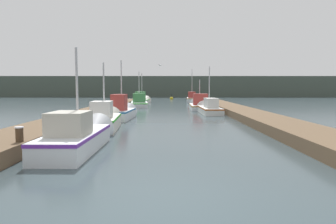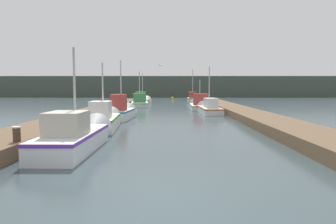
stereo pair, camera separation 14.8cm
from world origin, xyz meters
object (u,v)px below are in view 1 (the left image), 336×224
(fishing_boat_3, at_px, (208,108))
(fishing_boat_7, at_px, (191,99))
(fishing_boat_0, at_px, (80,135))
(fishing_boat_1, at_px, (104,119))
(fishing_boat_5, at_px, (138,103))
(fishing_boat_6, at_px, (142,100))
(mooring_piling_1, at_px, (213,103))
(fishing_boat_4, at_px, (199,105))
(mooring_piling_3, at_px, (202,99))
(fishing_boat_2, at_px, (122,111))
(channel_buoy, at_px, (171,98))
(seagull_lead, at_px, (160,65))
(mooring_piling_2, at_px, (19,142))

(fishing_boat_3, bearing_deg, fishing_boat_7, 88.46)
(fishing_boat_0, xyz_separation_m, fishing_boat_7, (6.47, 31.67, 0.03))
(fishing_boat_1, xyz_separation_m, fishing_boat_5, (0.12, 17.37, -0.05))
(fishing_boat_6, relative_size, mooring_piling_1, 6.20)
(fishing_boat_0, relative_size, fishing_boat_4, 0.96)
(fishing_boat_5, bearing_deg, mooring_piling_3, 34.95)
(fishing_boat_2, distance_m, fishing_boat_4, 10.93)
(fishing_boat_3, distance_m, fishing_boat_5, 10.54)
(fishing_boat_2, height_order, channel_buoy, fishing_boat_2)
(fishing_boat_3, bearing_deg, seagull_lead, 122.82)
(fishing_boat_2, xyz_separation_m, fishing_boat_6, (-0.22, 18.47, -0.02))
(fishing_boat_0, height_order, fishing_boat_1, fishing_boat_0)
(fishing_boat_0, bearing_deg, fishing_boat_4, 72.31)
(fishing_boat_0, height_order, seagull_lead, seagull_lead)
(fishing_boat_6, relative_size, fishing_boat_7, 1.12)
(fishing_boat_6, height_order, mooring_piling_2, fishing_boat_6)
(fishing_boat_1, height_order, fishing_boat_2, fishing_boat_2)
(fishing_boat_0, height_order, mooring_piling_2, fishing_boat_0)
(mooring_piling_2, height_order, seagull_lead, seagull_lead)
(fishing_boat_7, xyz_separation_m, mooring_piling_3, (1.26, -2.50, 0.07))
(fishing_boat_5, bearing_deg, fishing_boat_0, -95.51)
(fishing_boat_1, distance_m, fishing_boat_7, 27.41)
(fishing_boat_3, relative_size, fishing_boat_6, 0.92)
(fishing_boat_2, distance_m, fishing_boat_5, 12.69)
(fishing_boat_0, height_order, fishing_boat_7, fishing_boat_7)
(fishing_boat_1, height_order, fishing_boat_3, fishing_boat_3)
(channel_buoy, bearing_deg, mooring_piling_3, -70.34)
(mooring_piling_2, bearing_deg, mooring_piling_1, 66.48)
(fishing_boat_7, bearing_deg, seagull_lead, -104.81)
(fishing_boat_6, xyz_separation_m, channel_buoy, (3.93, 12.24, -0.30))
(fishing_boat_6, distance_m, seagull_lead, 9.27)
(fishing_boat_3, height_order, fishing_boat_4, fishing_boat_3)
(fishing_boat_3, bearing_deg, fishing_boat_4, 92.13)
(fishing_boat_2, relative_size, fishing_boat_4, 0.84)
(channel_buoy, bearing_deg, fishing_boat_7, -72.49)
(mooring_piling_3, bearing_deg, mooring_piling_2, -106.60)
(fishing_boat_5, bearing_deg, mooring_piling_2, -98.91)
(fishing_boat_7, bearing_deg, fishing_boat_6, -147.86)
(fishing_boat_3, height_order, fishing_boat_6, fishing_boat_6)
(fishing_boat_0, relative_size, fishing_boat_2, 1.15)
(fishing_boat_4, bearing_deg, fishing_boat_2, -122.99)
(fishing_boat_4, bearing_deg, channel_buoy, 97.94)
(fishing_boat_2, height_order, fishing_boat_6, fishing_boat_2)
(fishing_boat_1, distance_m, mooring_piling_2, 6.70)
(fishing_boat_0, relative_size, fishing_boat_6, 0.87)
(fishing_boat_1, relative_size, seagull_lead, 10.18)
(fishing_boat_6, height_order, mooring_piling_1, fishing_boat_6)
(fishing_boat_2, xyz_separation_m, mooring_piling_2, (-1.40, -11.26, -0.00))
(fishing_boat_3, height_order, channel_buoy, fishing_boat_3)
(mooring_piling_2, bearing_deg, fishing_boat_7, 76.63)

